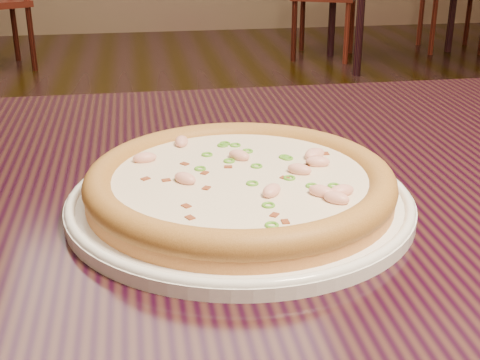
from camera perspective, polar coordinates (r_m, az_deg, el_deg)
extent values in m
cube|color=black|center=(0.73, 8.75, -1.57)|extent=(1.20, 0.80, 0.04)
cylinder|color=white|center=(0.65, 0.00, -1.96)|extent=(0.33, 0.33, 0.01)
torus|color=white|center=(0.64, 0.00, -1.48)|extent=(0.33, 0.33, 0.01)
cylinder|color=#CB8B48|center=(0.64, 0.00, -0.74)|extent=(0.29, 0.29, 0.02)
torus|color=#B87D3B|center=(0.64, 0.00, 0.00)|extent=(0.30, 0.30, 0.03)
cylinder|color=beige|center=(0.64, 0.00, 0.21)|extent=(0.24, 0.24, 0.00)
ellipsoid|color=#F2B29E|center=(0.66, 6.64, 1.56)|extent=(0.03, 0.02, 0.01)
ellipsoid|color=#F2B29E|center=(0.72, -5.02, 3.30)|extent=(0.02, 0.03, 0.01)
ellipsoid|color=#F2B29E|center=(0.59, 2.71, -0.91)|extent=(0.03, 0.03, 0.01)
ellipsoid|color=#F2B29E|center=(0.58, 8.22, -1.53)|extent=(0.03, 0.03, 0.01)
ellipsoid|color=#F2B29E|center=(0.64, 5.10, 0.91)|extent=(0.03, 0.02, 0.01)
ellipsoid|color=#F2B29E|center=(0.62, -4.71, 0.13)|extent=(0.03, 0.03, 0.01)
ellipsoid|color=#F2B29E|center=(0.68, -8.14, 1.89)|extent=(0.03, 0.02, 0.01)
ellipsoid|color=#F2B29E|center=(0.68, 6.45, 2.21)|extent=(0.03, 0.03, 0.01)
ellipsoid|color=#F2B29E|center=(0.60, 6.95, -0.96)|extent=(0.03, 0.03, 0.01)
ellipsoid|color=#F2B29E|center=(0.68, 6.23, 2.22)|extent=(0.03, 0.03, 0.01)
ellipsoid|color=#F2B29E|center=(0.67, -0.07, 2.11)|extent=(0.03, 0.03, 0.01)
ellipsoid|color=#F2B29E|center=(0.60, 8.66, -0.92)|extent=(0.03, 0.02, 0.01)
cube|color=maroon|center=(0.66, 5.51, 1.15)|extent=(0.01, 0.01, 0.00)
cube|color=maroon|center=(0.66, 5.68, 1.12)|extent=(0.01, 0.01, 0.00)
cube|color=maroon|center=(0.63, -8.07, 0.03)|extent=(0.01, 0.01, 0.00)
cube|color=maroon|center=(0.55, -4.29, -3.30)|extent=(0.01, 0.01, 0.00)
cube|color=maroon|center=(0.69, 7.33, 2.19)|extent=(0.01, 0.01, 0.00)
cube|color=maroon|center=(0.67, 6.55, 1.41)|extent=(0.01, 0.01, 0.00)
cube|color=maroon|center=(0.56, 2.95, -3.08)|extent=(0.01, 0.01, 0.00)
cube|color=maroon|center=(0.54, 3.89, -3.65)|extent=(0.01, 0.01, 0.00)
cube|color=maroon|center=(0.64, -3.03, 0.53)|extent=(0.01, 0.01, 0.00)
cube|color=maroon|center=(0.61, -2.89, -0.76)|extent=(0.01, 0.01, 0.00)
cube|color=maroon|center=(0.65, -1.01, 1.06)|extent=(0.01, 0.01, 0.00)
cube|color=maroon|center=(0.57, -4.61, -2.30)|extent=(0.01, 0.01, 0.00)
cube|color=maroon|center=(0.66, -4.74, 1.31)|extent=(0.01, 0.01, 0.00)
cube|color=maroon|center=(0.63, 3.82, 0.11)|extent=(0.01, 0.01, 0.00)
cube|color=maroon|center=(0.63, -6.30, -0.09)|extent=(0.01, 0.01, 0.00)
torus|color=#4F9A24|center=(0.66, 1.42, 1.19)|extent=(0.02, 0.02, 0.00)
torus|color=#4F9A24|center=(0.71, -1.50, 2.97)|extent=(0.02, 0.02, 0.00)
torus|color=#4F9A24|center=(0.69, 0.64, 2.47)|extent=(0.02, 0.02, 0.00)
torus|color=#4F9A24|center=(0.57, 2.44, -2.17)|extent=(0.01, 0.01, 0.00)
torus|color=#4F9A24|center=(0.65, -3.42, 0.96)|extent=(0.02, 0.02, 0.00)
torus|color=#4F9A24|center=(0.65, 5.45, 0.90)|extent=(0.01, 0.01, 0.00)
torus|color=#4F9A24|center=(0.69, -2.83, 2.17)|extent=(0.02, 0.02, 0.00)
torus|color=#4F9A24|center=(0.61, 1.06, -0.30)|extent=(0.02, 0.02, 0.00)
torus|color=#4F9A24|center=(0.71, -0.40, 2.99)|extent=(0.02, 0.02, 0.00)
torus|color=#4F9A24|center=(0.68, 3.81, 1.96)|extent=(0.01, 0.01, 0.00)
torus|color=#4F9A24|center=(0.67, -0.93, 1.63)|extent=(0.02, 0.02, 0.00)
torus|color=#4F9A24|center=(0.72, -1.31, 3.12)|extent=(0.01, 0.01, 0.00)
torus|color=#4F9A24|center=(0.62, 8.03, -0.50)|extent=(0.01, 0.01, 0.00)
torus|color=#4F9A24|center=(0.61, 6.15, -0.51)|extent=(0.02, 0.02, 0.00)
torus|color=#4F9A24|center=(0.63, 4.24, 0.16)|extent=(0.02, 0.02, 0.00)
torus|color=#4F9A24|center=(0.63, -5.06, 0.12)|extent=(0.02, 0.02, 0.00)
torus|color=#4F9A24|center=(0.68, 4.08, 1.86)|extent=(0.01, 0.01, 0.00)
torus|color=#4F9A24|center=(0.54, 2.73, -3.87)|extent=(0.02, 0.02, 0.00)
cylinder|color=black|center=(4.32, 10.22, 13.38)|extent=(0.05, 0.05, 0.71)
cylinder|color=black|center=(4.88, 7.92, 14.56)|extent=(0.05, 0.05, 0.71)
cylinder|color=black|center=(5.21, 17.75, 14.23)|extent=(0.05, 0.05, 0.71)
cylinder|color=#4E1A10|center=(4.95, -18.66, 11.95)|extent=(0.04, 0.04, 0.41)
cylinder|color=#4E1A10|center=(4.61, -17.36, 11.39)|extent=(0.04, 0.04, 0.41)
cylinder|color=#4E1A10|center=(4.66, 9.10, 12.24)|extent=(0.04, 0.04, 0.41)
cylinder|color=#4E1A10|center=(5.01, 9.51, 12.93)|extent=(0.04, 0.04, 0.41)
cylinder|color=#4E1A10|center=(4.70, 4.63, 12.54)|extent=(0.04, 0.04, 0.41)
cylinder|color=#4E1A10|center=(5.05, 5.34, 13.22)|extent=(0.04, 0.04, 0.41)
cylinder|color=#4E1A10|center=(5.43, 15.18, 13.20)|extent=(0.04, 0.04, 0.41)
cylinder|color=#4E1A10|center=(5.08, 16.16, 12.51)|extent=(0.04, 0.04, 0.41)
cylinder|color=#4E1A10|center=(5.53, 18.88, 12.95)|extent=(0.04, 0.04, 0.41)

